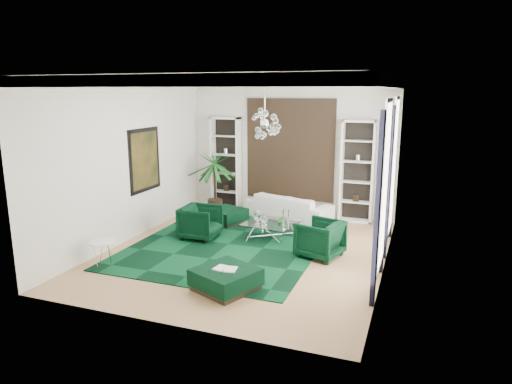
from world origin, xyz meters
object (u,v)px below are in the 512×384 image
at_px(side_table, 102,254).
at_px(palm, 214,173).
at_px(armchair_left, 201,222).
at_px(coffee_table, 272,230).
at_px(armchair_right, 320,239).
at_px(sofa, 289,207).
at_px(ottoman_front, 226,279).
at_px(ottoman_side, 226,216).

distance_m(side_table, palm, 4.76).
distance_m(armchair_left, coffee_table, 1.76).
bearing_deg(armchair_right, armchair_left, -78.61).
xyz_separation_m(sofa, armchair_left, (-1.56, -2.43, 0.06)).
bearing_deg(side_table, coffee_table, 46.38).
relative_size(armchair_right, palm, 0.37).
distance_m(armchair_left, armchair_right, 3.03).
relative_size(armchair_right, ottoman_front, 0.89).
relative_size(coffee_table, ottoman_front, 1.20).
bearing_deg(armchair_left, ottoman_side, -4.43).
relative_size(armchair_right, side_table, 1.72).
distance_m(sofa, ottoman_side, 1.83).
bearing_deg(armchair_right, sofa, -135.34).
height_order(ottoman_side, side_table, side_table).
bearing_deg(ottoman_side, palm, 129.26).
relative_size(sofa, ottoman_front, 2.39).
bearing_deg(ottoman_front, coffee_table, 92.73).
bearing_deg(palm, side_table, -94.93).
xyz_separation_m(armchair_left, palm, (-0.72, 2.35, 0.79)).
bearing_deg(ottoman_side, sofa, 34.69).
xyz_separation_m(coffee_table, ottoman_front, (0.15, -3.12, -0.01)).
bearing_deg(coffee_table, ottoman_side, 153.04).
distance_m(sofa, side_table, 5.44).
bearing_deg(coffee_table, armchair_right, -31.42).
bearing_deg(side_table, ottoman_side, 72.25).
height_order(ottoman_side, palm, palm).
height_order(sofa, armchair_left, armchair_left).
xyz_separation_m(coffee_table, ottoman_side, (-1.57, 0.80, -0.01)).
xyz_separation_m(sofa, ottoman_front, (0.23, -4.95, -0.15)).
relative_size(coffee_table, ottoman_side, 1.33).
bearing_deg(ottoman_side, ottoman_front, -66.26).
distance_m(ottoman_side, side_table, 3.88).
distance_m(ottoman_front, palm, 5.57).
relative_size(coffee_table, side_table, 2.31).
bearing_deg(palm, coffee_table, -36.71).
bearing_deg(coffee_table, armchair_left, -159.94).
distance_m(ottoman_side, palm, 1.59).
bearing_deg(armchair_left, coffee_table, -71.72).
bearing_deg(ottoman_front, armchair_left, 125.37).
distance_m(coffee_table, palm, 3.10).
relative_size(sofa, side_table, 4.60).
height_order(armchair_left, ottoman_side, armchair_left).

